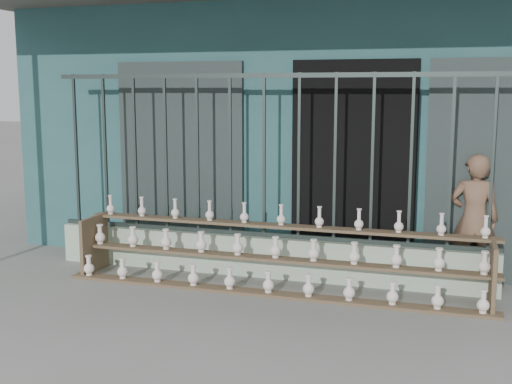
% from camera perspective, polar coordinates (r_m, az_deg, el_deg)
% --- Properties ---
extents(ground, '(60.00, 60.00, 0.00)m').
position_cam_1_polar(ground, '(6.10, -2.82, -10.76)').
color(ground, slate).
extents(workshop_building, '(7.40, 6.60, 3.21)m').
position_cam_1_polar(workshop_building, '(9.83, 5.62, 6.44)').
color(workshop_building, '#275153').
rests_on(workshop_building, ground).
extents(parapet_wall, '(5.00, 0.20, 0.45)m').
position_cam_1_polar(parapet_wall, '(7.22, 0.71, -5.72)').
color(parapet_wall, '#AFC6A9').
rests_on(parapet_wall, ground).
extents(security_fence, '(5.00, 0.04, 1.80)m').
position_cam_1_polar(security_fence, '(7.01, 0.72, 3.19)').
color(security_fence, '#283330').
rests_on(security_fence, parapet_wall).
extents(shelf_rack, '(4.50, 0.68, 0.85)m').
position_cam_1_polar(shelf_rack, '(6.73, 1.67, -5.64)').
color(shelf_rack, brown).
rests_on(shelf_rack, ground).
extents(elderly_woman, '(0.53, 0.36, 1.41)m').
position_cam_1_polar(elderly_woman, '(7.21, 18.81, -2.32)').
color(elderly_woman, brown).
rests_on(elderly_woman, ground).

